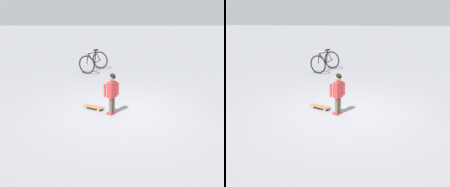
{
  "view_description": "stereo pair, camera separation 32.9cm",
  "coord_description": "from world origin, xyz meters",
  "views": [
    {
      "loc": [
        7.23,
        -0.21,
        2.81
      ],
      "look_at": [
        0.12,
        -0.26,
        0.55
      ],
      "focal_mm": 48.55,
      "sensor_mm": 36.0,
      "label": 1
    },
    {
      "loc": [
        7.22,
        0.12,
        2.81
      ],
      "look_at": [
        0.12,
        -0.26,
        0.55
      ],
      "focal_mm": 48.55,
      "sensor_mm": 36.0,
      "label": 2
    }
  ],
  "objects": [
    {
      "name": "child_person",
      "position": [
        0.11,
        -0.26,
        0.66
      ],
      "size": [
        0.28,
        0.38,
        1.06
      ],
      "color": "brown",
      "rests_on": "ground"
    },
    {
      "name": "skateboard",
      "position": [
        -0.26,
        -0.75,
        0.06
      ],
      "size": [
        0.44,
        0.58,
        0.07
      ],
      "color": "olive",
      "rests_on": "ground"
    },
    {
      "name": "bicycle_near",
      "position": [
        -4.6,
        -1.02,
        0.38
      ],
      "size": [
        1.28,
        1.12,
        0.85
      ],
      "color": "black",
      "rests_on": "ground"
    },
    {
      "name": "ground_plane",
      "position": [
        0.0,
        0.0,
        0.0
      ],
      "size": [
        50.0,
        50.0,
        0.0
      ],
      "primitive_type": "plane",
      "color": "gray"
    }
  ]
}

